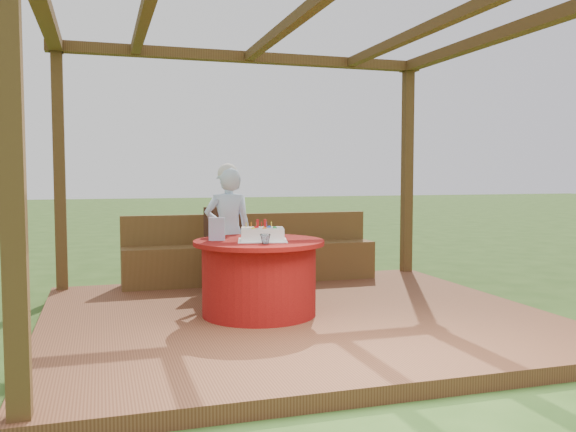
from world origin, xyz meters
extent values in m
plane|color=#2C4D19|center=(0.00, 0.00, 0.00)|extent=(60.00, 60.00, 0.00)
cube|color=brown|center=(0.00, 0.00, 0.06)|extent=(4.50, 4.00, 0.12)
cube|color=brown|center=(-2.13, -1.88, 1.42)|extent=(0.12, 0.12, 2.60)
cube|color=brown|center=(-2.13, 1.88, 1.42)|extent=(0.12, 0.12, 2.60)
cube|color=brown|center=(2.13, 1.88, 1.42)|extent=(0.12, 0.12, 2.60)
cube|color=brown|center=(0.00, 1.88, 2.78)|extent=(4.50, 0.14, 0.12)
cube|color=brown|center=(2.13, 0.00, 2.78)|extent=(0.14, 4.00, 0.12)
cube|color=brown|center=(-1.30, 0.00, 2.78)|extent=(0.10, 3.70, 0.10)
cube|color=brown|center=(0.00, 0.00, 2.78)|extent=(0.10, 3.70, 0.10)
cube|color=brown|center=(1.30, 0.00, 2.78)|extent=(0.10, 3.70, 0.10)
cube|color=brown|center=(0.00, 1.70, 0.34)|extent=(3.00, 0.42, 0.45)
cube|color=brown|center=(0.00, 1.88, 0.75)|extent=(3.00, 0.06, 0.35)
cylinder|color=maroon|center=(-0.34, 0.04, 0.44)|extent=(1.03, 1.03, 0.64)
cylinder|color=maroon|center=(-0.34, 0.04, 0.78)|extent=(1.18, 1.18, 0.04)
cube|color=#391E12|center=(-0.36, 1.24, 0.58)|extent=(0.50, 0.50, 0.05)
cylinder|color=#391E12|center=(-0.53, 1.04, 0.35)|extent=(0.04, 0.04, 0.46)
cylinder|color=#391E12|center=(-0.16, 1.07, 0.35)|extent=(0.04, 0.04, 0.46)
cylinder|color=#391E12|center=(-0.56, 1.41, 0.35)|extent=(0.04, 0.04, 0.46)
cylinder|color=#391E12|center=(-0.20, 1.44, 0.35)|extent=(0.04, 0.04, 0.46)
cube|color=#391E12|center=(-0.38, 1.45, 0.81)|extent=(0.46, 0.08, 0.45)
imported|color=#A8CFFA|center=(-0.44, 0.92, 0.79)|extent=(0.51, 0.35, 1.34)
sphere|color=white|center=(-0.44, 0.92, 1.40)|extent=(0.21, 0.21, 0.21)
cube|color=white|center=(-0.32, 0.00, 0.80)|extent=(0.52, 0.52, 0.01)
cube|color=white|center=(-0.32, 0.00, 0.86)|extent=(0.44, 0.38, 0.11)
cylinder|color=red|center=(-0.35, 0.04, 0.95)|extent=(0.03, 0.03, 0.07)
cylinder|color=red|center=(-0.28, 0.04, 0.95)|extent=(0.03, 0.03, 0.07)
sphere|color=yellow|center=(-0.42, -0.06, 0.93)|extent=(0.04, 0.04, 0.04)
sphere|color=orange|center=(-0.32, -0.07, 0.93)|extent=(0.04, 0.04, 0.04)
sphere|color=green|center=(-0.22, -0.05, 0.93)|extent=(0.04, 0.04, 0.04)
sphere|color=red|center=(-0.38, 0.02, 0.93)|extent=(0.04, 0.04, 0.04)
sphere|color=blue|center=(-0.25, 0.03, 0.93)|extent=(0.04, 0.04, 0.04)
cube|color=#DA8DC5|center=(-0.70, 0.14, 0.90)|extent=(0.16, 0.12, 0.20)
imported|color=white|center=(-0.36, -0.27, 0.84)|extent=(0.11, 0.11, 0.09)
camera|label=1|loc=(-1.70, -5.27, 1.40)|focal=38.00mm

